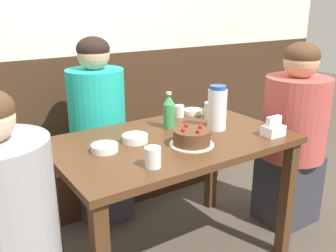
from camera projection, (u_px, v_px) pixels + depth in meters
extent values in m
cube|color=#3D2819|center=(93.00, 124.00, 2.80)|extent=(4.80, 0.04, 1.03)
cube|color=#381E11|center=(107.00, 170.00, 2.72)|extent=(1.81, 0.38, 0.44)
cube|color=#4C2D19|center=(172.00, 141.00, 1.92)|extent=(1.20, 0.74, 0.03)
cube|color=#4C2D19|center=(286.00, 200.00, 2.07)|extent=(0.06, 0.06, 0.69)
cube|color=#4C2D19|center=(52.00, 207.00, 1.99)|extent=(0.06, 0.06, 0.69)
cube|color=#4C2D19|center=(211.00, 161.00, 2.57)|extent=(0.06, 0.06, 0.69)
cylinder|color=white|center=(192.00, 144.00, 1.82)|extent=(0.22, 0.22, 0.01)
cylinder|color=#56331E|center=(192.00, 137.00, 1.80)|extent=(0.18, 0.18, 0.07)
sphere|color=red|center=(186.00, 125.00, 1.83)|extent=(0.02, 0.02, 0.02)
sphere|color=red|center=(183.00, 130.00, 1.77)|extent=(0.02, 0.02, 0.02)
sphere|color=red|center=(198.00, 131.00, 1.75)|extent=(0.02, 0.02, 0.02)
sphere|color=red|center=(201.00, 126.00, 1.81)|extent=(0.02, 0.02, 0.02)
cylinder|color=white|center=(217.00, 110.00, 2.01)|extent=(0.10, 0.10, 0.22)
cylinder|color=#28479E|center=(218.00, 88.00, 1.98)|extent=(0.09, 0.09, 0.02)
cylinder|color=#388E4C|center=(169.00, 116.00, 2.05)|extent=(0.06, 0.06, 0.14)
cone|color=#388E4C|center=(169.00, 99.00, 2.02)|extent=(0.06, 0.06, 0.05)
cylinder|color=silver|center=(169.00, 93.00, 2.01)|extent=(0.03, 0.03, 0.01)
cube|color=white|center=(273.00, 131.00, 1.94)|extent=(0.11, 0.08, 0.05)
cube|color=white|center=(274.00, 121.00, 1.92)|extent=(0.09, 0.03, 0.05)
cylinder|color=white|center=(105.00, 148.00, 1.74)|extent=(0.13, 0.13, 0.03)
cylinder|color=white|center=(193.00, 112.00, 2.32)|extent=(0.12, 0.12, 0.03)
cylinder|color=white|center=(135.00, 138.00, 1.85)|extent=(0.13, 0.13, 0.04)
cylinder|color=silver|center=(210.00, 111.00, 2.22)|extent=(0.07, 0.07, 0.10)
cylinder|color=silver|center=(153.00, 157.00, 1.56)|extent=(0.07, 0.07, 0.09)
cylinder|color=silver|center=(179.00, 111.00, 2.26)|extent=(0.06, 0.06, 0.07)
cube|color=#33333D|center=(101.00, 185.00, 2.49)|extent=(0.30, 0.34, 0.45)
cylinder|color=#1EB2A3|center=(97.00, 113.00, 2.33)|extent=(0.35, 0.35, 0.55)
sphere|color=tan|center=(93.00, 55.00, 2.22)|extent=(0.19, 0.19, 0.19)
ellipsoid|color=black|center=(93.00, 49.00, 2.21)|extent=(0.20, 0.20, 0.15)
cylinder|color=#99999E|center=(1.00, 210.00, 1.29)|extent=(0.37, 0.37, 0.50)
cube|color=#33333D|center=(287.00, 188.00, 2.45)|extent=(0.34, 0.30, 0.45)
cylinder|color=#BC4C47|center=(295.00, 118.00, 2.30)|extent=(0.39, 0.39, 0.51)
sphere|color=tan|center=(301.00, 61.00, 2.19)|extent=(0.21, 0.21, 0.21)
ellipsoid|color=#4C331E|center=(302.00, 55.00, 2.18)|extent=(0.21, 0.21, 0.15)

